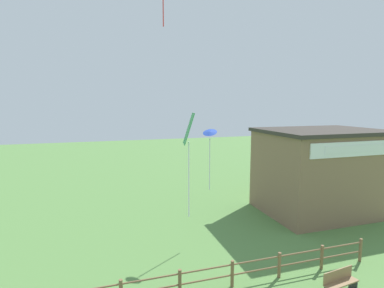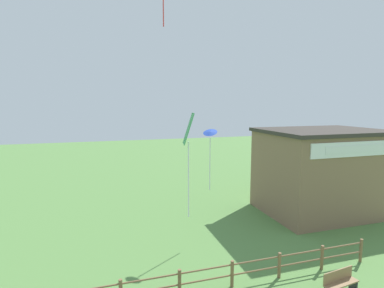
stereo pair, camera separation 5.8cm
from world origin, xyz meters
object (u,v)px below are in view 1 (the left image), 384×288
at_px(seaside_building, 320,171).
at_px(kite_green_diamond, 189,142).
at_px(kite_blue_delta, 210,137).
at_px(park_bench_by_building, 340,281).

bearing_deg(seaside_building, kite_green_diamond, -150.30).
bearing_deg(seaside_building, kite_blue_delta, -170.30).
bearing_deg(seaside_building, park_bench_by_building, -125.45).
distance_m(park_bench_by_building, kite_blue_delta, 8.91).
height_order(kite_blue_delta, kite_green_diamond, kite_green_diamond).
relative_size(seaside_building, kite_green_diamond, 2.10).
xyz_separation_m(seaside_building, kite_green_diamond, (-11.61, -6.63, 3.26)).
xyz_separation_m(seaside_building, kite_blue_delta, (-8.86, -1.51, 2.80)).
xyz_separation_m(kite_blue_delta, kite_green_diamond, (-2.76, -5.11, 0.46)).
relative_size(seaside_building, kite_blue_delta, 2.34).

